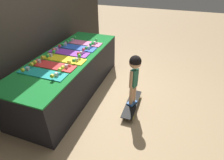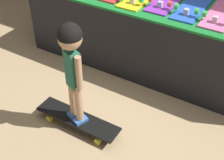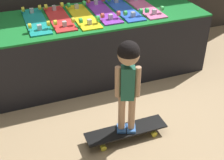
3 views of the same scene
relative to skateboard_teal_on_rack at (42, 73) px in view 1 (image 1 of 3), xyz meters
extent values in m
plane|color=tan|center=(0.61, -0.53, -0.72)|extent=(16.00, 16.00, 0.00)
cube|color=#332D28|center=(0.61, 0.63, 0.66)|extent=(5.53, 0.10, 2.76)
cube|color=black|center=(0.61, -0.02, -0.38)|extent=(2.43, 0.89, 0.69)
cube|color=#19752D|center=(0.61, -0.02, -0.03)|extent=(2.43, 0.89, 0.02)
cube|color=teal|center=(0.00, 0.00, -0.01)|extent=(0.21, 0.73, 0.01)
cube|color=#B7B7BC|center=(0.00, 0.24, 0.02)|extent=(0.04, 0.04, 0.05)
cylinder|color=yellow|center=(0.09, 0.24, 0.05)|extent=(0.03, 0.05, 0.05)
cylinder|color=yellow|center=(-0.09, 0.24, 0.05)|extent=(0.03, 0.05, 0.05)
cube|color=#B7B7BC|center=(0.00, -0.24, 0.02)|extent=(0.04, 0.04, 0.05)
cylinder|color=yellow|center=(0.09, -0.24, 0.05)|extent=(0.03, 0.05, 0.05)
cylinder|color=yellow|center=(-0.09, -0.24, 0.05)|extent=(0.03, 0.05, 0.05)
cube|color=red|center=(0.24, 0.00, -0.01)|extent=(0.21, 0.73, 0.01)
cube|color=#B7B7BC|center=(0.24, 0.24, 0.02)|extent=(0.04, 0.04, 0.05)
cylinder|color=yellow|center=(0.33, 0.24, 0.05)|extent=(0.03, 0.05, 0.05)
cylinder|color=yellow|center=(0.16, 0.24, 0.05)|extent=(0.03, 0.05, 0.05)
cube|color=#B7B7BC|center=(0.24, -0.24, 0.02)|extent=(0.04, 0.04, 0.05)
cylinder|color=yellow|center=(0.33, -0.24, 0.05)|extent=(0.03, 0.05, 0.05)
cylinder|color=yellow|center=(0.16, -0.24, 0.05)|extent=(0.03, 0.05, 0.05)
cube|color=yellow|center=(0.49, -0.04, -0.01)|extent=(0.21, 0.73, 0.01)
cube|color=#B7B7BC|center=(0.49, 0.20, 0.02)|extent=(0.04, 0.04, 0.05)
cylinder|color=green|center=(0.58, 0.20, 0.05)|extent=(0.03, 0.05, 0.05)
cylinder|color=green|center=(0.40, 0.20, 0.05)|extent=(0.03, 0.05, 0.05)
cube|color=#B7B7BC|center=(0.49, -0.28, 0.02)|extent=(0.04, 0.04, 0.05)
cylinder|color=green|center=(0.58, -0.28, 0.05)|extent=(0.03, 0.05, 0.05)
cylinder|color=green|center=(0.40, -0.28, 0.05)|extent=(0.03, 0.05, 0.05)
cube|color=purple|center=(0.73, 0.01, -0.01)|extent=(0.21, 0.73, 0.01)
cube|color=#B7B7BC|center=(0.73, 0.25, 0.02)|extent=(0.04, 0.04, 0.05)
cylinder|color=#D84C4C|center=(0.82, 0.25, 0.05)|extent=(0.03, 0.05, 0.05)
cylinder|color=#D84C4C|center=(0.64, 0.25, 0.05)|extent=(0.03, 0.05, 0.05)
cube|color=#B7B7BC|center=(0.73, -0.23, 0.02)|extent=(0.04, 0.04, 0.05)
cylinder|color=#D84C4C|center=(0.82, -0.23, 0.05)|extent=(0.03, 0.05, 0.05)
cylinder|color=#D84C4C|center=(0.64, -0.23, 0.05)|extent=(0.03, 0.05, 0.05)
cube|color=blue|center=(0.98, -0.01, -0.01)|extent=(0.21, 0.73, 0.01)
cube|color=#B7B7BC|center=(0.98, 0.23, 0.02)|extent=(0.04, 0.04, 0.05)
cylinder|color=green|center=(1.07, 0.23, 0.05)|extent=(0.03, 0.05, 0.05)
cylinder|color=green|center=(0.89, 0.23, 0.05)|extent=(0.03, 0.05, 0.05)
cube|color=#B7B7BC|center=(0.98, -0.25, 0.02)|extent=(0.04, 0.04, 0.05)
cylinder|color=green|center=(1.07, -0.25, 0.05)|extent=(0.03, 0.05, 0.05)
cylinder|color=green|center=(0.89, -0.25, 0.05)|extent=(0.03, 0.05, 0.05)
cube|color=pink|center=(1.22, -0.02, -0.01)|extent=(0.21, 0.73, 0.01)
cube|color=#B7B7BC|center=(1.22, 0.22, 0.02)|extent=(0.04, 0.04, 0.05)
cylinder|color=green|center=(1.31, 0.22, 0.05)|extent=(0.03, 0.05, 0.05)
cylinder|color=green|center=(1.13, 0.22, 0.05)|extent=(0.03, 0.05, 0.05)
cube|color=#B7B7BC|center=(1.22, -0.26, 0.02)|extent=(0.04, 0.04, 0.05)
cylinder|color=green|center=(1.31, -0.26, 0.05)|extent=(0.03, 0.05, 0.05)
cylinder|color=green|center=(1.13, -0.26, 0.05)|extent=(0.03, 0.05, 0.05)
cube|color=black|center=(0.51, -1.21, -0.64)|extent=(0.73, 0.18, 0.01)
cube|color=#B7B7BC|center=(0.75, -1.21, -0.67)|extent=(0.04, 0.04, 0.05)
cylinder|color=yellow|center=(0.75, -1.13, -0.70)|extent=(0.05, 0.03, 0.05)
cylinder|color=yellow|center=(0.75, -1.28, -0.70)|extent=(0.05, 0.03, 0.05)
cube|color=#B7B7BC|center=(0.27, -1.21, -0.67)|extent=(0.04, 0.04, 0.05)
cylinder|color=yellow|center=(0.27, -1.13, -0.70)|extent=(0.05, 0.03, 0.05)
cylinder|color=yellow|center=(0.27, -1.28, -0.70)|extent=(0.05, 0.03, 0.05)
cube|color=#3870C6|center=(0.55, -1.22, -0.62)|extent=(0.11, 0.13, 0.03)
cylinder|color=tan|center=(0.55, -1.22, -0.44)|extent=(0.06, 0.06, 0.34)
cube|color=#3870C6|center=(0.47, -1.19, -0.62)|extent=(0.11, 0.13, 0.03)
cylinder|color=tan|center=(0.47, -1.19, -0.44)|extent=(0.06, 0.06, 0.34)
cube|color=#236651|center=(0.51, -1.21, -0.14)|extent=(0.13, 0.11, 0.30)
cylinder|color=tan|center=(0.58, -1.24, -0.13)|extent=(0.05, 0.05, 0.27)
cylinder|color=tan|center=(0.43, -1.18, -0.13)|extent=(0.05, 0.05, 0.27)
sphere|color=tan|center=(0.51, -1.21, 0.12)|extent=(0.17, 0.17, 0.17)
sphere|color=black|center=(0.51, -1.21, 0.14)|extent=(0.17, 0.17, 0.17)
camera|label=1|loc=(-1.65, -1.62, 1.26)|focal=28.00mm
camera|label=2|loc=(1.67, -2.60, 1.17)|focal=50.00mm
camera|label=3|loc=(-0.34, -3.09, 1.22)|focal=50.00mm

